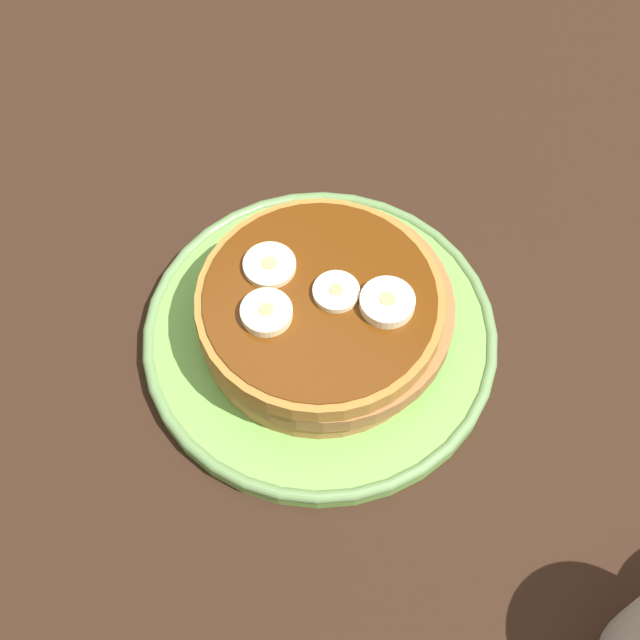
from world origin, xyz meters
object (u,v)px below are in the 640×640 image
at_px(banana_slice_0, 336,292).
at_px(banana_slice_2, 266,269).
at_px(banana_slice_3, 267,313).
at_px(plate, 320,335).
at_px(banana_slice_1, 387,303).
at_px(pancake_stack, 318,310).

relative_size(banana_slice_0, banana_slice_2, 0.88).
relative_size(banana_slice_2, banana_slice_3, 1.05).
height_order(plate, banana_slice_3, banana_slice_3).
relative_size(banana_slice_1, banana_slice_2, 1.02).
relative_size(plate, banana_slice_0, 7.99).
distance_m(pancake_stack, banana_slice_0, 0.03).
bearing_deg(banana_slice_0, plate, 137.39).
distance_m(plate, banana_slice_1, 0.07).
xyz_separation_m(plate, banana_slice_0, (0.01, -0.01, 0.05)).
distance_m(banana_slice_1, banana_slice_2, 0.08).
relative_size(plate, banana_slice_2, 7.00).
relative_size(pancake_stack, banana_slice_2, 4.95).
bearing_deg(banana_slice_1, plate, 115.75).
relative_size(plate, banana_slice_1, 6.87).
bearing_deg(banana_slice_3, banana_slice_1, -49.95).
xyz_separation_m(plate, banana_slice_3, (-0.03, 0.02, 0.05)).
xyz_separation_m(banana_slice_0, banana_slice_3, (-0.04, 0.03, 0.00)).
height_order(plate, banana_slice_2, banana_slice_2).
bearing_deg(pancake_stack, plate, -128.03).
xyz_separation_m(banana_slice_1, banana_slice_3, (-0.05, 0.06, -0.00)).
distance_m(banana_slice_0, banana_slice_2, 0.05).
bearing_deg(pancake_stack, banana_slice_3, 153.12).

